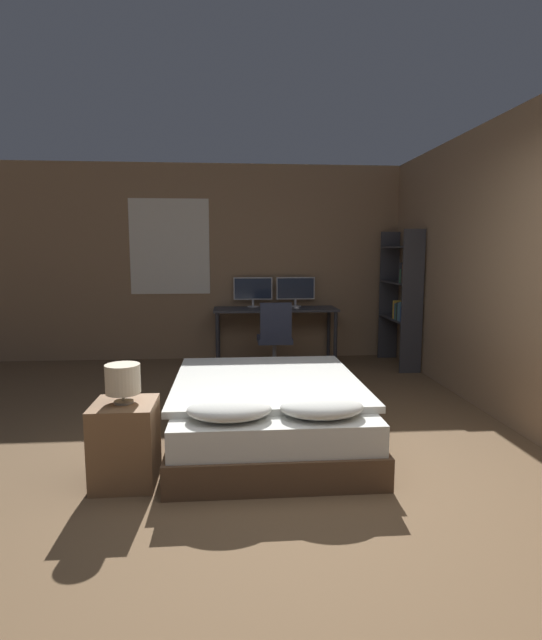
# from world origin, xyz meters

# --- Properties ---
(ground_plane) EXTENTS (20.00, 20.00, 0.00)m
(ground_plane) POSITION_xyz_m (0.00, 0.00, 0.00)
(ground_plane) COLOR brown
(wall_back) EXTENTS (12.00, 0.08, 2.70)m
(wall_back) POSITION_xyz_m (-0.02, 4.40, 1.35)
(wall_back) COLOR #8E7051
(wall_back) RESTS_ON ground_plane
(wall_side_right) EXTENTS (0.06, 12.00, 2.70)m
(wall_side_right) POSITION_xyz_m (1.91, 1.50, 1.35)
(wall_side_right) COLOR #8E7051
(wall_side_right) RESTS_ON ground_plane
(bed) EXTENTS (1.48, 1.97, 0.56)m
(bed) POSITION_xyz_m (-0.22, 1.18, 0.24)
(bed) COLOR brown
(bed) RESTS_ON ground_plane
(nightstand) EXTENTS (0.40, 0.42, 0.54)m
(nightstand) POSITION_xyz_m (-1.20, 0.52, 0.27)
(nightstand) COLOR brown
(nightstand) RESTS_ON ground_plane
(bedside_lamp) EXTENTS (0.22, 0.22, 0.25)m
(bedside_lamp) POSITION_xyz_m (-1.20, 0.52, 0.69)
(bedside_lamp) COLOR gray
(bedside_lamp) RESTS_ON nightstand
(desk) EXTENTS (1.67, 0.56, 0.74)m
(desk) POSITION_xyz_m (0.11, 4.05, 0.65)
(desk) COLOR #38383D
(desk) RESTS_ON ground_plane
(monitor_left) EXTENTS (0.54, 0.16, 0.41)m
(monitor_left) POSITION_xyz_m (-0.19, 4.23, 0.98)
(monitor_left) COLOR #B7B7BC
(monitor_left) RESTS_ON desk
(monitor_right) EXTENTS (0.54, 0.16, 0.41)m
(monitor_right) POSITION_xyz_m (0.41, 4.23, 0.98)
(monitor_right) COLOR #B7B7BC
(monitor_right) RESTS_ON desk
(keyboard) EXTENTS (0.36, 0.13, 0.02)m
(keyboard) POSITION_xyz_m (0.11, 3.88, 0.75)
(keyboard) COLOR #B7B7BC
(keyboard) RESTS_ON desk
(computer_mouse) EXTENTS (0.07, 0.05, 0.04)m
(computer_mouse) POSITION_xyz_m (0.38, 3.88, 0.76)
(computer_mouse) COLOR #B7B7BC
(computer_mouse) RESTS_ON desk
(office_chair) EXTENTS (0.52, 0.52, 0.90)m
(office_chair) POSITION_xyz_m (0.04, 3.41, 0.35)
(office_chair) COLOR black
(office_chair) RESTS_ON ground_plane
(bookshelf) EXTENTS (0.27, 0.94, 1.78)m
(bookshelf) POSITION_xyz_m (1.73, 3.64, 0.95)
(bookshelf) COLOR #333338
(bookshelf) RESTS_ON ground_plane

